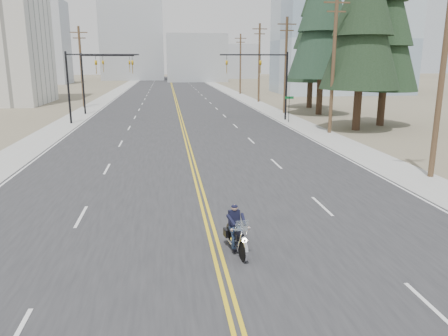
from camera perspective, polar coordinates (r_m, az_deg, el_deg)
name	(u,v)px	position (r m, az deg, el deg)	size (l,w,h in m)	color
ground_plane	(217,252)	(14.47, -0.96, -10.98)	(400.00, 400.00, 0.00)	#776D56
road	(174,95)	(83.29, -6.51, 9.51)	(20.00, 200.00, 0.01)	#303033
sidewalk_left	(111,95)	(83.88, -14.49, 9.20)	(3.00, 200.00, 0.01)	#A5A5A0
sidewalk_right	(235,94)	(84.28, 1.44, 9.65)	(3.00, 200.00, 0.01)	#A5A5A0
traffic_mast_left	(88,73)	(45.69, -17.28, 11.76)	(7.10, 0.26, 7.00)	black
traffic_mast_right	(268,72)	(46.26, 5.73, 12.32)	(7.10, 0.26, 7.00)	black
traffic_mast_far	(97,72)	(53.64, -16.22, 11.97)	(6.10, 0.26, 7.00)	black
street_sign	(289,105)	(44.97, 8.50, 8.19)	(0.90, 0.06, 2.62)	black
utility_pole_a	(443,68)	(25.27, 26.69, 11.61)	(2.20, 0.30, 11.00)	brown
utility_pole_b	(333,62)	(38.67, 14.11, 13.26)	(2.20, 0.30, 11.50)	brown
utility_pole_c	(286,64)	(52.93, 8.06, 13.28)	(2.20, 0.30, 11.00)	brown
utility_pole_d	(259,62)	(67.52, 4.62, 13.66)	(2.20, 0.30, 11.50)	brown
utility_pole_e	(240,63)	(84.22, 2.15, 13.54)	(2.20, 0.30, 11.00)	brown
utility_pole_left	(81,66)	(62.05, -18.14, 12.57)	(2.20, 0.30, 10.50)	brown
glass_building	(341,40)	(89.63, 15.06, 15.84)	(24.00, 16.00, 20.00)	#9EB5CC
haze_bldg_a	(40,42)	(132.46, -22.92, 14.86)	(14.00, 12.00, 22.00)	#B7BCC6
haze_bldg_b	(196,58)	(138.38, -3.64, 14.13)	(18.00, 14.00, 14.00)	#ADB2B7
haze_bldg_c	(313,51)	(129.89, 11.55, 14.80)	(16.00, 12.00, 18.00)	#B7BCC6
haze_bldg_d	(133,40)	(153.57, -11.85, 16.08)	(20.00, 15.00, 26.00)	#ADB2B7
haze_bldg_e	(238,61)	(165.19, 1.82, 13.74)	(14.00, 14.00, 12.00)	#B7BCC6
haze_bldg_f	(3,55)	(151.08, -26.94, 13.06)	(12.00, 12.00, 16.00)	#ADB2B7
motorcyclist	(237,230)	(14.21, 1.67, -8.07)	(0.84, 1.97, 1.54)	black
conifer_near	(364,7)	(41.26, 17.88, 19.41)	(6.95, 6.95, 18.39)	#382619
conifer_mid	(389,22)	(44.89, 20.70, 17.44)	(6.27, 6.27, 16.71)	#382619
conifer_tall	(324,6)	(52.69, 12.94, 19.89)	(7.51, 7.51, 20.85)	#382619
conifer_far	(313,31)	(60.05, 11.49, 17.13)	(6.41, 6.41, 17.17)	#382619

